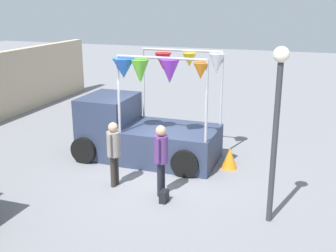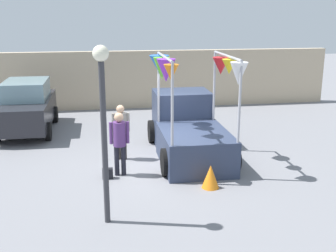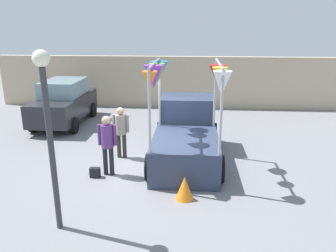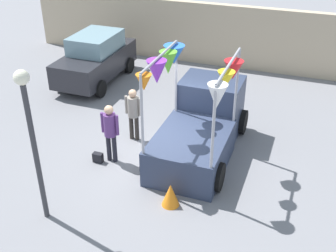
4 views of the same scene
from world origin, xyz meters
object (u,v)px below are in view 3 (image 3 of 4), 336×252
object	(u,v)px
folded_kite_bundle_tangerine	(185,188)
handbag	(95,172)
vendor_truck	(186,130)
parked_car	(64,102)
person_vendor	(121,128)
person_customer	(107,140)
street_lamp	(48,117)

from	to	relation	value
folded_kite_bundle_tangerine	handbag	bearing A→B (deg)	158.05
vendor_truck	folded_kite_bundle_tangerine	size ratio (longest dim) A/B	6.83
folded_kite_bundle_tangerine	parked_car	bearing A→B (deg)	131.09
vendor_truck	parked_car	size ratio (longest dim) A/B	1.02
person_vendor	handbag	xyz separation A→B (m)	(-0.45, -1.49, -0.86)
person_vendor	folded_kite_bundle_tangerine	xyz separation A→B (m)	(2.09, -2.52, -0.70)
vendor_truck	person_vendor	xyz separation A→B (m)	(-2.05, -0.19, 0.09)
parked_car	person_customer	distance (m)	5.80
person_vendor	person_customer	bearing A→B (deg)	-94.59
parked_car	street_lamp	xyz separation A→B (m)	(2.72, -7.49, 1.49)
street_lamp	folded_kite_bundle_tangerine	world-z (taller)	street_lamp
person_customer	street_lamp	world-z (taller)	street_lamp
street_lamp	folded_kite_bundle_tangerine	distance (m)	3.64
folded_kite_bundle_tangerine	person_customer	bearing A→B (deg)	150.82
street_lamp	folded_kite_bundle_tangerine	bearing A→B (deg)	28.00
parked_car	person_vendor	size ratio (longest dim) A/B	2.40
street_lamp	parked_car	bearing A→B (deg)	109.96
vendor_truck	person_vendor	world-z (taller)	vendor_truck
vendor_truck	person_customer	bearing A→B (deg)	-145.37
vendor_truck	parked_car	xyz separation A→B (m)	(-5.28, 3.40, 0.03)
person_vendor	handbag	size ratio (longest dim) A/B	5.94
vendor_truck	handbag	distance (m)	3.11
folded_kite_bundle_tangerine	person_vendor	bearing A→B (deg)	129.71
parked_car	folded_kite_bundle_tangerine	size ratio (longest dim) A/B	6.67
person_customer	folded_kite_bundle_tangerine	bearing A→B (deg)	-29.18
person_vendor	parked_car	bearing A→B (deg)	132.02
vendor_truck	folded_kite_bundle_tangerine	world-z (taller)	vendor_truck
vendor_truck	handbag	world-z (taller)	vendor_truck
person_customer	parked_car	bearing A→B (deg)	122.67
parked_car	person_customer	xyz separation A→B (m)	(3.13, -4.88, 0.11)
handbag	street_lamp	distance (m)	3.33
parked_car	folded_kite_bundle_tangerine	world-z (taller)	parked_car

